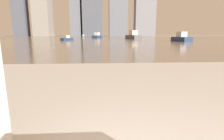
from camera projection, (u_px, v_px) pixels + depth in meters
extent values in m
cube|color=gray|center=(101.00, 38.00, 60.60)|extent=(180.00, 110.00, 0.01)
cube|color=navy|center=(67.00, 39.00, 32.70)|extent=(2.16, 2.71, 0.46)
cube|color=#B2A893|center=(67.00, 37.00, 32.60)|extent=(1.08, 1.18, 0.53)
cube|color=#335647|center=(83.00, 37.00, 68.16)|extent=(1.41, 2.96, 0.50)
cube|color=silver|center=(83.00, 35.00, 68.05)|extent=(0.87, 1.16, 0.57)
cube|color=navy|center=(97.00, 37.00, 53.92)|extent=(3.08, 4.89, 0.81)
cube|color=silver|center=(97.00, 34.00, 53.74)|extent=(1.68, 2.02, 0.92)
cube|color=#4C4C51|center=(133.00, 37.00, 42.00)|extent=(3.18, 5.86, 0.97)
cube|color=silver|center=(133.00, 33.00, 41.79)|extent=(1.85, 2.36, 1.11)
cube|color=navy|center=(181.00, 39.00, 27.76)|extent=(1.83, 4.22, 0.72)
cube|color=silver|center=(182.00, 34.00, 27.61)|extent=(1.18, 1.63, 0.82)
cube|color=#4C515B|center=(93.00, 12.00, 111.99)|extent=(12.27, 13.14, 30.55)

